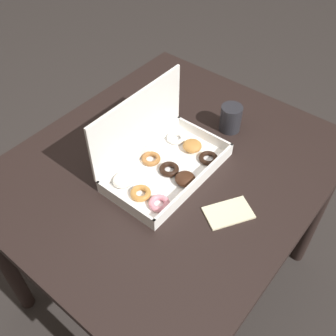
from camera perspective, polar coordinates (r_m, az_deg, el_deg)
The scene contains 5 objects.
ground_plane at distance 1.86m, azimuth 0.08°, elevation -15.67°, with size 8.00×8.00×0.00m, color #2D2826.
dining_table at distance 1.33m, azimuth 0.10°, elevation -2.61°, with size 1.05×0.90×0.75m.
donut_box at distance 1.20m, azimuth -1.25°, elevation 1.68°, with size 0.39×0.23×0.24m.
coffee_mug at distance 1.36m, azimuth 9.10°, elevation 7.21°, with size 0.07×0.07×0.09m.
paper_napkin at distance 1.13m, azimuth 8.76°, elevation -6.43°, with size 0.16×0.14×0.01m.
Camera 1 is at (-0.68, -0.55, 1.64)m, focal length 42.00 mm.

